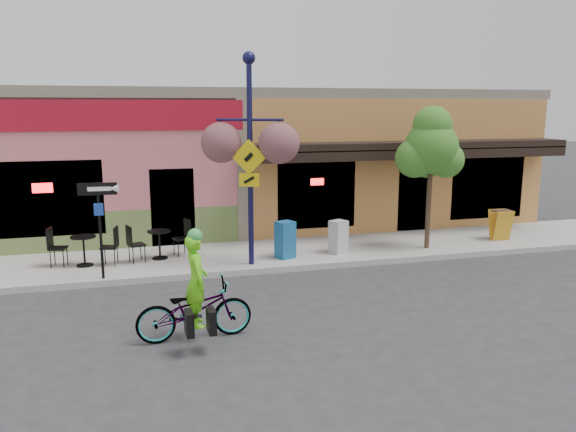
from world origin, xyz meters
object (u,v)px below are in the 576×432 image
Objects in this scene: bicycle at (194,310)px; newspaper_box_grey at (338,237)px; cyclist_rider at (197,294)px; newspaper_box_blue at (285,240)px; building at (249,156)px; street_tree at (430,178)px; one_way_sign at (100,231)px; lamp_post at (250,161)px.

newspaper_box_grey is at bearing -47.08° from bicycle.
newspaper_box_blue is at bearing -35.33° from cyclist_rider.
building reaches higher than cyclist_rider.
bicycle is at bearing -146.25° from newspaper_box_blue.
newspaper_box_blue is (2.75, 4.20, 0.10)m from bicycle.
building is at bearing 120.58° from street_tree.
one_way_sign reaches higher than newspaper_box_grey.
lamp_post is at bearing -101.16° from building.
bicycle is 0.28m from cyclist_rider.
bicycle is 4.02m from one_way_sign.
building reaches higher than street_tree.
bicycle is at bearing -159.30° from newspaper_box_grey.
lamp_post reaches higher than newspaper_box_grey.
street_tree is (4.99, 0.32, -0.60)m from lamp_post.
lamp_post is 2.31m from newspaper_box_blue.
cyclist_rider is at bearing -145.77° from newspaper_box_blue.
newspaper_box_grey is at bearing 34.60° from lamp_post.
building is 6.43m from newspaper_box_grey.
street_tree reaches higher than cyclist_rider.
newspaper_box_blue is at bearing -35.81° from bicycle.
newspaper_box_grey is at bearing 176.75° from street_tree.
lamp_post reaches higher than cyclist_rider.
cyclist_rider is (0.05, 0.00, 0.28)m from bicycle.
newspaper_box_blue reaches higher than newspaper_box_grey.
bicycle is at bearing -148.41° from street_tree.
bicycle is 2.30× the size of newspaper_box_grey.
bicycle is 5.02m from newspaper_box_blue.
one_way_sign is 2.52× the size of newspaper_box_grey.
newspaper_box_blue is (-0.34, -6.22, -1.62)m from building.
newspaper_box_blue is (2.70, 4.20, -0.18)m from cyclist_rider.
building reaches higher than bicycle.
newspaper_box_blue is at bearing -93.10° from building.
lamp_post is 5.35× the size of newspaper_box_blue.
one_way_sign reaches higher than newspaper_box_blue.
bicycle is at bearing -106.52° from building.
building is at bearing 75.92° from newspaper_box_grey.
newspaper_box_blue reaches higher than bicycle.
one_way_sign is at bearing 162.26° from newspaper_box_grey.
lamp_post is (-1.29, -6.56, 0.44)m from building.
cyclist_rider is at bearing -92.56° from bicycle.
lamp_post is 3.26m from newspaper_box_grey.
newspaper_box_grey is (5.92, 0.73, -0.66)m from one_way_sign.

